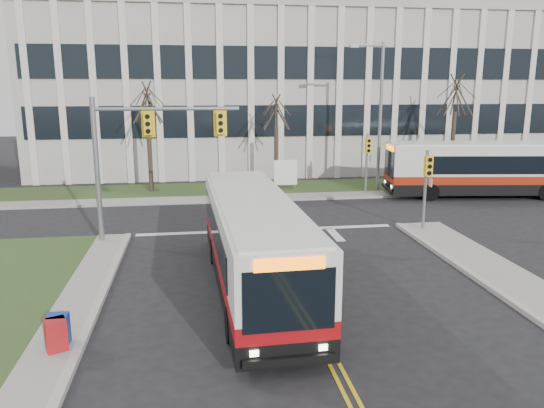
{
  "coord_description": "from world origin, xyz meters",
  "views": [
    {
      "loc": [
        -3.2,
        -15.61,
        6.64
      ],
      "look_at": [
        -0.21,
        4.92,
        2.0
      ],
      "focal_mm": 35.0,
      "sensor_mm": 36.0,
      "label": 1
    }
  ],
  "objects": [
    {
      "name": "sidewalk_cross",
      "position": [
        5.0,
        15.2,
        0.07
      ],
      "size": [
        44.0,
        1.6,
        0.14
      ],
      "primitive_type": "cube",
      "color": "#9E9B93",
      "rests_on": "ground"
    },
    {
      "name": "office_building",
      "position": [
        5.0,
        30.0,
        6.0
      ],
      "size": [
        40.0,
        16.0,
        12.0
      ],
      "primitive_type": "cube",
      "color": "#B6B3A8",
      "rests_on": "ground"
    },
    {
      "name": "bus_main",
      "position": [
        -1.39,
        0.99,
        1.51
      ],
      "size": [
        2.81,
        11.43,
        3.03
      ],
      "primitive_type": null,
      "rotation": [
        0.0,
        0.0,
        0.03
      ],
      "color": "silver",
      "rests_on": "ground"
    },
    {
      "name": "bus_cross",
      "position": [
        14.42,
        14.0,
        1.62
      ],
      "size": [
        12.36,
        4.2,
        3.23
      ],
      "primitive_type": null,
      "rotation": [
        0.0,
        0.0,
        -1.7
      ],
      "color": "silver",
      "rests_on": "ground"
    },
    {
      "name": "tree_mid",
      "position": [
        2.0,
        18.2,
        4.88
      ],
      "size": [
        1.8,
        1.8,
        6.82
      ],
      "color": "#42352B",
      "rests_on": "ground"
    },
    {
      "name": "tree_right",
      "position": [
        14.0,
        18.0,
        5.91
      ],
      "size": [
        1.8,
        1.8,
        8.25
      ],
      "color": "#42352B",
      "rests_on": "ground"
    },
    {
      "name": "ground",
      "position": [
        0.0,
        0.0,
        0.0
      ],
      "size": [
        120.0,
        120.0,
        0.0
      ],
      "primitive_type": "plane",
      "color": "black",
      "rests_on": "ground"
    },
    {
      "name": "building_lawn",
      "position": [
        5.0,
        18.0,
        0.06
      ],
      "size": [
        44.0,
        5.0,
        0.12
      ],
      "primitive_type": "cube",
      "color": "#33491F",
      "rests_on": "ground"
    },
    {
      "name": "signal_pole_far",
      "position": [
        7.2,
        15.4,
        2.5
      ],
      "size": [
        0.34,
        0.39,
        3.8
      ],
      "color": "slate",
      "rests_on": "ground"
    },
    {
      "name": "mast_arm_signal",
      "position": [
        -5.62,
        7.16,
        4.26
      ],
      "size": [
        6.11,
        0.38,
        6.2
      ],
      "color": "slate",
      "rests_on": "ground"
    },
    {
      "name": "signal_pole_near",
      "position": [
        7.2,
        6.9,
        2.5
      ],
      "size": [
        0.34,
        0.39,
        3.8
      ],
      "color": "slate",
      "rests_on": "ground"
    },
    {
      "name": "newspaper_box_blue",
      "position": [
        -6.8,
        -2.45,
        0.47
      ],
      "size": [
        0.5,
        0.45,
        0.95
      ],
      "primitive_type": "cube",
      "rotation": [
        0.0,
        0.0,
        -0.0
      ],
      "color": "navy",
      "rests_on": "ground"
    },
    {
      "name": "newspaper_box_red",
      "position": [
        -6.8,
        -2.72,
        0.47
      ],
      "size": [
        0.64,
        0.61,
        0.95
      ],
      "primitive_type": "cube",
      "rotation": [
        0.0,
        0.0,
        0.4
      ],
      "color": "maroon",
      "rests_on": "ground"
    },
    {
      "name": "directory_sign",
      "position": [
        2.5,
        17.5,
        1.17
      ],
      "size": [
        1.5,
        0.12,
        2.0
      ],
      "color": "slate",
      "rests_on": "ground"
    },
    {
      "name": "streetlight",
      "position": [
        8.03,
        16.2,
        5.19
      ],
      "size": [
        2.15,
        0.25,
        9.2
      ],
      "color": "slate",
      "rests_on": "ground"
    },
    {
      "name": "tree_left",
      "position": [
        -6.0,
        18.0,
        5.51
      ],
      "size": [
        1.8,
        1.8,
        7.7
      ],
      "color": "#42352B",
      "rests_on": "ground"
    },
    {
      "name": "sidewalk_west",
      "position": [
        -7.0,
        -5.0,
        0.07
      ],
      "size": [
        1.2,
        26.0,
        0.14
      ],
      "primitive_type": "cube",
      "color": "#9E9B93",
      "rests_on": "ground"
    }
  ]
}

